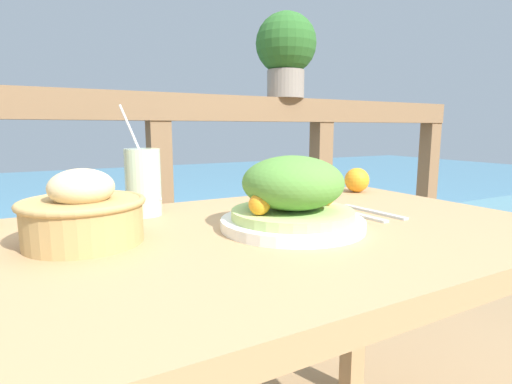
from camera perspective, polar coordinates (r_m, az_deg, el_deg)
patio_table at (r=0.80m, az=0.44°, el=-12.49°), size 1.19×0.71×0.72m
railing_fence at (r=1.39m, az=-13.46°, el=0.37°), size 2.80×0.08×1.03m
sea_backdrop at (r=3.92m, az=-23.17°, el=-2.42°), size 12.00×4.00×0.36m
salad_plate at (r=0.78m, az=5.26°, el=-0.76°), size 0.28×0.28×0.14m
drink_glass at (r=0.92m, az=-15.82°, el=1.36°), size 0.08×0.08×0.24m
bread_basket at (r=0.74m, az=-23.44°, el=-2.78°), size 0.21×0.21×0.13m
potted_plant at (r=1.61m, az=4.30°, el=19.62°), size 0.23×0.23×0.32m
fork at (r=0.93m, az=13.97°, el=-3.05°), size 0.02×0.18×0.00m
knife at (r=0.97m, az=16.43°, el=-2.70°), size 0.03×0.18×0.00m
orange_near_basket at (r=1.26m, az=14.21°, el=1.67°), size 0.07×0.07×0.07m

